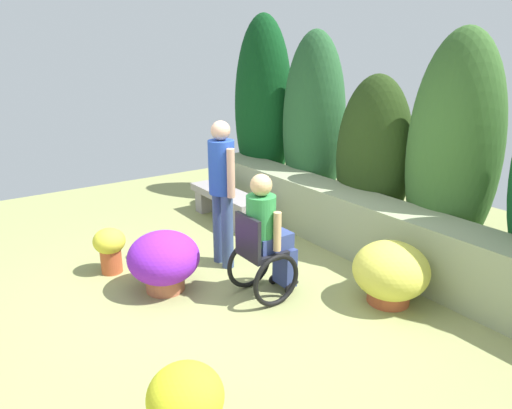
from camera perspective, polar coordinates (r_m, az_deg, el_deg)
ground_plane at (r=4.94m, az=-2.74°, el=-11.36°), size 10.21×10.21×0.00m
stone_retaining_wall at (r=5.93m, az=13.07°, el=-2.59°), size 6.29×0.57×0.75m
hedge_backdrop at (r=6.15m, az=16.58°, el=7.45°), size 6.44×0.93×3.06m
stone_bench at (r=6.95m, az=-3.68°, el=0.41°), size 1.49×0.43×0.46m
person_in_wheelchair at (r=4.70m, az=1.16°, el=-4.49°), size 0.53×0.66×1.33m
person_standing_companion at (r=5.30m, az=-4.26°, el=2.49°), size 0.49×0.30×1.74m
flower_pot_purple_near at (r=3.16m, az=-8.69°, el=-23.51°), size 0.49×0.49×0.62m
flower_pot_terracotta_by_wall at (r=5.57m, az=-17.71°, el=-5.00°), size 0.37×0.37×0.54m
flower_pot_red_accent at (r=4.89m, az=16.37°, el=-8.15°), size 0.77×0.77×0.65m
flower_pot_small_foreground at (r=5.01m, az=-11.38°, el=-6.80°), size 0.77×0.77×0.66m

